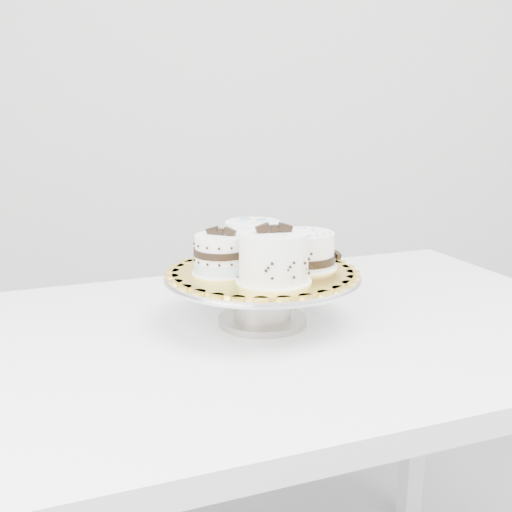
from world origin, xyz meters
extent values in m
cube|color=silver|center=(0.00, 1.75, 1.40)|extent=(3.50, 0.02, 2.80)
cube|color=white|center=(0.04, 0.28, 0.73)|extent=(1.28, 0.97, 0.04)
cube|color=white|center=(0.51, 0.71, 0.36)|extent=(0.06, 0.06, 0.71)
cylinder|color=gray|center=(0.00, 0.30, 0.76)|extent=(0.16, 0.16, 0.01)
cylinder|color=gray|center=(0.00, 0.30, 0.79)|extent=(0.10, 0.10, 0.08)
cylinder|color=silver|center=(0.00, 0.30, 0.84)|extent=(0.33, 0.33, 0.01)
cylinder|color=silver|center=(0.00, 0.30, 0.83)|extent=(0.34, 0.34, 0.00)
cylinder|color=gold|center=(0.00, 0.30, 0.84)|extent=(0.35, 0.35, 0.00)
cylinder|color=white|center=(0.01, 0.23, 0.85)|extent=(0.12, 0.12, 0.00)
cylinder|color=white|center=(0.01, 0.23, 0.89)|extent=(0.11, 0.11, 0.08)
cylinder|color=white|center=(-0.07, 0.30, 0.85)|extent=(0.10, 0.10, 0.00)
cylinder|color=white|center=(-0.07, 0.30, 0.88)|extent=(0.12, 0.12, 0.06)
cylinder|color=#A6C7D2|center=(-0.07, 0.30, 0.86)|extent=(0.09, 0.09, 0.02)
cylinder|color=black|center=(-0.07, 0.30, 0.88)|extent=(0.09, 0.09, 0.01)
cylinder|color=white|center=(0.00, 0.37, 0.85)|extent=(0.11, 0.11, 0.00)
cylinder|color=white|center=(0.00, 0.37, 0.88)|extent=(0.11, 0.11, 0.07)
cylinder|color=white|center=(0.08, 0.31, 0.85)|extent=(0.12, 0.12, 0.00)
cylinder|color=white|center=(0.08, 0.31, 0.88)|extent=(0.13, 0.13, 0.06)
cylinder|color=black|center=(0.08, 0.31, 0.86)|extent=(0.11, 0.11, 0.01)
camera|label=1|loc=(-0.22, -0.75, 1.14)|focal=45.00mm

